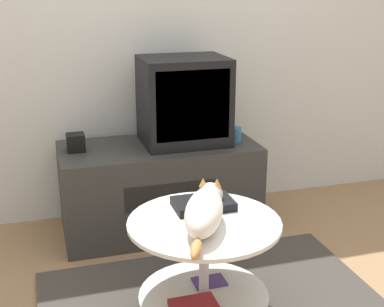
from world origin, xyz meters
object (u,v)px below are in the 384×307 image
at_px(tv, 184,101).
at_px(cat, 205,210).
at_px(speaker, 76,143).
at_px(dvd_box, 203,204).

distance_m(tv, cat, 1.07).
xyz_separation_m(tv, speaker, (-0.63, 0.01, -0.20)).
bearing_deg(dvd_box, tv, 79.82).
bearing_deg(cat, speaker, 47.15).
relative_size(dvd_box, cat, 0.48).
xyz_separation_m(tv, cat, (-0.20, -1.02, -0.23)).
relative_size(tv, dvd_box, 1.91).
distance_m(speaker, dvd_box, 0.98).
bearing_deg(tv, speaker, 179.03).
height_order(speaker, dvd_box, speaker).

